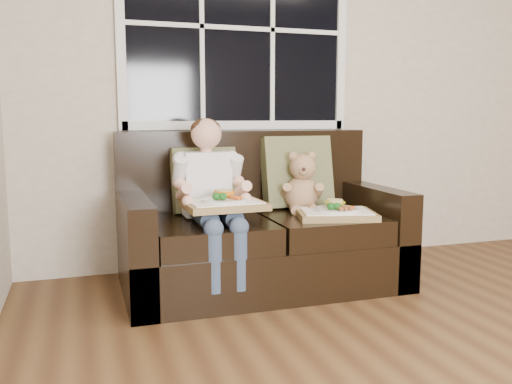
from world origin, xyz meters
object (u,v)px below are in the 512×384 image
object	(u,v)px
teddy_bear	(302,186)
child	(211,185)
tray_right	(336,212)
loveseat	(259,235)
tray_left	(224,203)

from	to	relation	value
teddy_bear	child	bearing A→B (deg)	-152.54
tray_right	teddy_bear	bearing A→B (deg)	121.91
loveseat	child	size ratio (longest dim) A/B	1.86
child	tray_right	size ratio (longest dim) A/B	1.73
child	teddy_bear	xyz separation A→B (m)	(0.64, 0.13, -0.05)
teddy_bear	tray_right	bearing A→B (deg)	-56.35
child	tray_right	world-z (taller)	child
teddy_bear	tray_right	world-z (taller)	teddy_bear
tray_left	teddy_bear	bearing A→B (deg)	24.71
teddy_bear	tray_left	distance (m)	0.68
child	loveseat	bearing A→B (deg)	19.87
child	tray_left	bearing A→B (deg)	-78.80
tray_left	tray_right	distance (m)	0.70
loveseat	tray_right	size ratio (longest dim) A/B	3.21
child	tray_left	world-z (taller)	child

